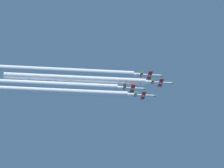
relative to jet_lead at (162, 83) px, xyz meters
The scene contains 8 objects.
jet_lead is the anchor object (origin of this frame).
jet_left_wingman 11.96m from the jet_lead, 146.83° to the right, with size 7.38×10.75×2.58m.
jet_right_wingman 11.16m from the jet_lead, 34.57° to the right, with size 7.38×10.75×2.58m.
jet_slot 13.14m from the jet_lead, 88.86° to the right, with size 7.38×10.75×2.58m.
smoke_trail_lead 37.37m from the jet_lead, 90.00° to the right, with size 2.90×64.87×2.90m.
smoke_trail_left_wingman 52.13m from the jet_lead, 100.98° to the right, with size 2.90×79.49×2.90m.
smoke_trail_right_wingman 48.72m from the jet_lead, 79.22° to the right, with size 2.90×73.27×2.90m.
smoke_trail_slot 50.04m from the jet_lead, 89.71° to the right, with size 2.90×64.67×2.90m.
Camera 1 is at (302.06, -45.70, 2.45)m, focal length 125.50 mm.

